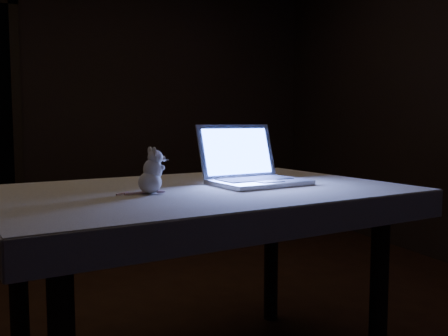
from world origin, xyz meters
name	(u,v)px	position (x,y,z in m)	size (l,w,h in m)	color
floor	(148,321)	(0.00, 0.00, 0.00)	(5.00, 5.00, 0.00)	black
back_wall	(86,91)	(0.00, 2.50, 1.30)	(4.50, 0.04, 2.60)	black
table	(200,286)	(0.06, -0.64, 0.38)	(1.41, 0.91, 0.76)	black
tablecloth	(186,202)	(0.01, -0.65, 0.72)	(1.51, 1.01, 0.10)	beige
laptop	(259,154)	(0.32, -0.64, 0.89)	(0.36, 0.32, 0.25)	silver
plush_mouse	(150,171)	(-0.15, -0.73, 0.85)	(0.12, 0.12, 0.16)	silver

